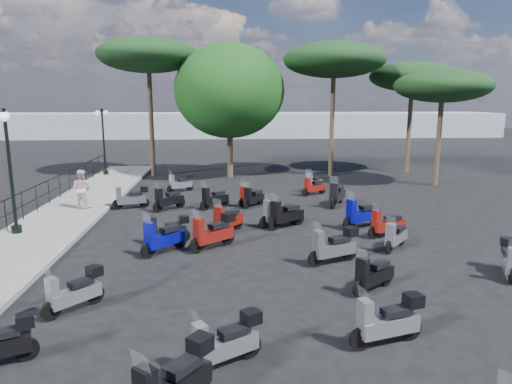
{
  "coord_description": "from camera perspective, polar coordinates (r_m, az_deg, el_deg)",
  "views": [
    {
      "loc": [
        0.16,
        -14.34,
        4.8
      ],
      "look_at": [
        1.31,
        3.19,
        1.2
      ],
      "focal_mm": 32.0,
      "sensor_mm": 36.0,
      "label": 1
    }
  ],
  "objects": [
    {
      "name": "railing",
      "position": [
        19.3,
        -28.03,
        -1.47
      ],
      "size": [
        0.04,
        26.04,
        1.1
      ],
      "color": "black",
      "rests_on": "sidewalk"
    },
    {
      "name": "scooter_20",
      "position": [
        13.75,
        9.7,
        -6.75
      ],
      "size": [
        1.62,
        0.9,
        1.37
      ],
      "rotation": [
        0.0,
        0.0,
        1.98
      ],
      "color": "black",
      "rests_on": "ground"
    },
    {
      "name": "pine_0",
      "position": [
        28.98,
        9.74,
        15.94
      ],
      "size": [
        6.21,
        6.21,
        8.19
      ],
      "color": "#38281E",
      "rests_on": "ground"
    },
    {
      "name": "scooter_15",
      "position": [
        17.41,
        2.89,
        -2.81
      ],
      "size": [
        1.64,
        0.86,
        1.37
      ],
      "rotation": [
        0.0,
        0.0,
        1.96
      ],
      "color": "black",
      "rests_on": "ground"
    },
    {
      "name": "scooter_19",
      "position": [
        12.07,
        14.41,
        -10.02
      ],
      "size": [
        1.33,
        1.01,
        1.25
      ],
      "rotation": [
        0.0,
        0.0,
        2.2
      ],
      "color": "black",
      "rests_on": "ground"
    },
    {
      "name": "scooter_8",
      "position": [
        14.71,
        -11.53,
        -5.69
      ],
      "size": [
        1.31,
        1.36,
        1.42
      ],
      "rotation": [
        0.0,
        0.0,
        2.38
      ],
      "color": "black",
      "rests_on": "ground"
    },
    {
      "name": "scooter_23",
      "position": [
        24.24,
        7.2,
        1.11
      ],
      "size": [
        1.1,
        1.24,
        1.25
      ],
      "rotation": [
        0.0,
        0.0,
        2.42
      ],
      "color": "black",
      "rests_on": "ground"
    },
    {
      "name": "scooter_6",
      "position": [
        7.68,
        -10.23,
        -22.53
      ],
      "size": [
        1.21,
        1.44,
        1.37
      ],
      "rotation": [
        0.0,
        0.0,
        2.47
      ],
      "color": "black",
      "rests_on": "ground"
    },
    {
      "name": "broadleaf_tree",
      "position": [
        27.98,
        -3.35,
        12.49
      ],
      "size": [
        6.65,
        6.65,
        8.08
      ],
      "color": "#38281E",
      "rests_on": "ground"
    },
    {
      "name": "pine_1",
      "position": [
        31.73,
        18.98,
        13.44
      ],
      "size": [
        5.46,
        5.46,
        7.15
      ],
      "color": "#38281E",
      "rests_on": "ground"
    },
    {
      "name": "sidewalk",
      "position": [
        19.17,
        -24.01,
        -3.72
      ],
      "size": [
        3.0,
        30.0,
        0.15
      ],
      "primitive_type": "cube",
      "color": "slate",
      "rests_on": "ground"
    },
    {
      "name": "pine_2",
      "position": [
        29.41,
        -13.32,
        16.28
      ],
      "size": [
        6.13,
        6.13,
        8.46
      ],
      "color": "#38281E",
      "rests_on": "ground"
    },
    {
      "name": "lamp_post_2",
      "position": [
        29.8,
        -18.53,
        6.51
      ],
      "size": [
        0.54,
        1.16,
        4.07
      ],
      "rotation": [
        0.0,
        0.0,
        -0.28
      ],
      "color": "black",
      "rests_on": "sidewalk"
    },
    {
      "name": "scooter_26",
      "position": [
        16.74,
        16.01,
        -3.96
      ],
      "size": [
        1.55,
        0.77,
        1.29
      ],
      "rotation": [
        0.0,
        0.0,
        1.93
      ],
      "color": "black",
      "rests_on": "ground"
    },
    {
      "name": "scooter_5",
      "position": [
        20.3,
        -10.91,
        -0.98
      ],
      "size": [
        1.3,
        1.17,
        1.32
      ],
      "rotation": [
        0.0,
        0.0,
        2.3
      ],
      "color": "black",
      "rests_on": "ground"
    },
    {
      "name": "scooter_28",
      "position": [
        21.04,
        10.09,
        -0.36
      ],
      "size": [
        1.05,
        1.67,
        1.47
      ],
      "rotation": [
        0.0,
        0.0,
        2.64
      ],
      "color": "black",
      "rests_on": "ground"
    },
    {
      "name": "scooter_14",
      "position": [
        14.91,
        -5.37,
        -5.09
      ],
      "size": [
        1.48,
        1.29,
        1.43
      ],
      "rotation": [
        0.0,
        0.0,
        2.27
      ],
      "color": "black",
      "rests_on": "ground"
    },
    {
      "name": "scooter_21",
      "position": [
        15.45,
        17.03,
        -5.4
      ],
      "size": [
        1.09,
        1.21,
        1.22
      ],
      "rotation": [
        0.0,
        0.0,
        2.42
      ],
      "color": "black",
      "rests_on": "ground"
    },
    {
      "name": "pedestrian_far",
      "position": [
        21.01,
        -20.98,
        0.36
      ],
      "size": [
        0.97,
        0.85,
        1.68
      ],
      "primitive_type": "imported",
      "rotation": [
        0.0,
        0.0,
        2.85
      ],
      "color": "beige",
      "rests_on": "sidewalk"
    },
    {
      "name": "scooter_10",
      "position": [
        20.32,
        -5.25,
        -0.84
      ],
      "size": [
        1.3,
        1.11,
        1.28
      ],
      "rotation": [
        0.0,
        0.0,
        2.27
      ],
      "color": "black",
      "rests_on": "ground"
    },
    {
      "name": "scooter_27",
      "position": [
        17.67,
        13.11,
        -2.78
      ],
      "size": [
        1.71,
        0.97,
        1.47
      ],
      "rotation": [
        0.0,
        0.0,
        2.01
      ],
      "color": "black",
      "rests_on": "ground"
    },
    {
      "name": "scooter_22",
      "position": [
        17.28,
        3.75,
        -2.9
      ],
      "size": [
        1.51,
        1.11,
        1.4
      ],
      "rotation": [
        0.0,
        0.0,
        2.17
      ],
      "color": "black",
      "rests_on": "ground"
    },
    {
      "name": "scooter_3",
      "position": [
        15.7,
        -10.9,
        -4.72
      ],
      "size": [
        1.48,
        0.63,
        1.2
      ],
      "rotation": [
        0.0,
        0.0,
        1.83
      ],
      "color": "black",
      "rests_on": "ground"
    },
    {
      "name": "scooter_13",
      "position": [
        9.69,
        16.12,
        -15.32
      ],
      "size": [
        1.61,
        0.71,
        1.31
      ],
      "rotation": [
        0.0,
        0.0,
        1.85
      ],
      "color": "black",
      "rests_on": "ground"
    },
    {
      "name": "ground",
      "position": [
        15.12,
        -4.2,
        -6.96
      ],
      "size": [
        120.0,
        120.0,
        0.0
      ],
      "primitive_type": "plane",
      "color": "black",
      "rests_on": "ground"
    },
    {
      "name": "scooter_16",
      "position": [
        20.82,
        -0.65,
        -0.58
      ],
      "size": [
        1.24,
        1.01,
        1.2
      ],
      "rotation": [
        0.0,
        0.0,
        2.23
      ],
      "color": "black",
      "rests_on": "ground"
    },
    {
      "name": "pine_3",
      "position": [
        27.28,
        22.32,
        12.14
      ],
      "size": [
        5.19,
        5.19,
        6.4
      ],
      "color": "#38281E",
      "rests_on": "ground"
    },
    {
      "name": "scooter_17",
      "position": [
        20.57,
        -0.29,
        -0.71
      ],
      "size": [
        1.06,
        1.22,
        1.21
      ],
      "rotation": [
        0.0,
        0.0,
        2.44
      ],
      "color": "black",
      "rests_on": "ground"
    },
    {
      "name": "distant_hills",
      "position": [
        59.43,
        -3.96,
        8.38
      ],
      "size": [
        70.0,
        8.0,
        3.0
      ],
      "primitive_type": "cube",
      "color": "gray",
      "rests_on": "ground"
    },
    {
      "name": "lamp_post_1",
      "position": [
        17.81,
        -28.44,
        3.17
      ],
      "size": [
        0.68,
        1.21,
        4.34
      ],
      "rotation": [
        0.0,
        0.0,
        0.4
      ],
      "color": "black",
      "rests_on": "sidewalk"
    },
    {
      "name": "scooter_11",
      "position": [
        24.2,
        -9.41,
        1.07
      ],
      "size": [
        1.36,
        0.9,
        1.19
      ],
      "rotation": [
        0.0,
        0.0,
        2.09
      ],
      "color": "black",
      "rests_on": "ground"
    },
    {
      "name": "scooter_2",
      "position": [
        11.46,
        -21.79,
        -11.55
      ],
      "size": [
        1.15,
        1.24,
        1.23
      ],
      "rotation": [
        0.0,
        0.0,
        2.41
      ],
      "color": "black",
      "rests_on": "ground"
    },
    {
      "name": "scooter_7",
      "position": [
        8.7,
        -3.85,
        -18.31
      ],
      "size": [
        1.42,
        0.95,
        1.25
      ],
      "rotation": [
        0.0,
        0.0,
        2.1
      ],
      "color": "black",
      "rests_on": "ground"
    },
    {
      "name": "scooter_25",
      "position": [
        14.44,
        29.05,
        -7.43
      ],
      "size": [
        0.8,
        1.45,
        1.22
      ],
      "rotation": [
        0.0,
        0.0,
        2.74
      ],
      "color": "black",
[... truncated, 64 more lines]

